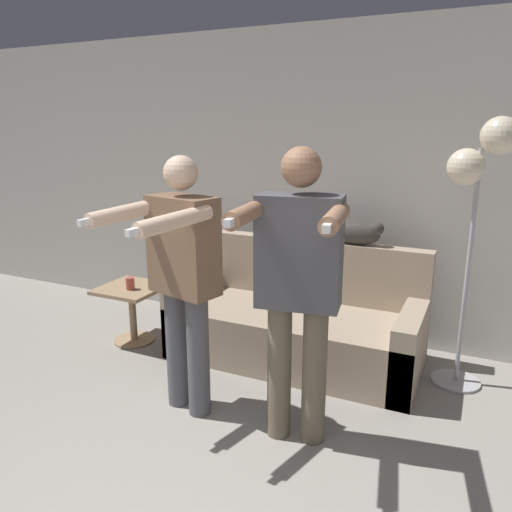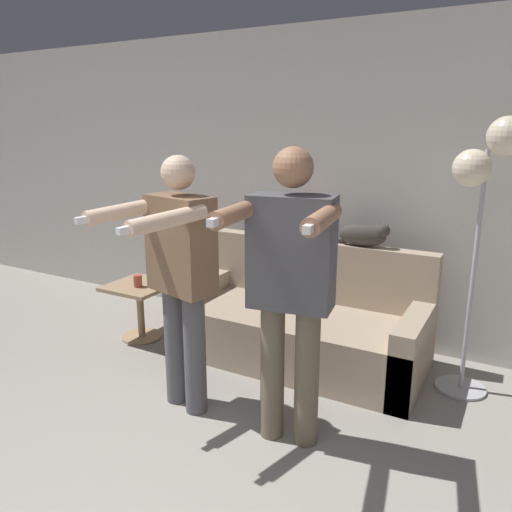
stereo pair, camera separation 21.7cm
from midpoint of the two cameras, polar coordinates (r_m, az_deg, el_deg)
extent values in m
cube|color=beige|center=(4.23, 12.79, 7.55)|extent=(10.00, 0.05, 2.60)
cube|color=tan|center=(3.96, 6.36, -9.12)|extent=(1.92, 0.84, 0.41)
cube|color=tan|center=(4.12, 8.43, -1.60)|extent=(1.92, 0.14, 0.49)
cube|color=tan|center=(4.32, -4.49, -6.01)|extent=(0.16, 0.84, 0.55)
cube|color=tan|center=(3.72, 19.17, -10.35)|extent=(0.16, 0.84, 0.55)
cylinder|color=#56565B|center=(3.36, -7.35, -10.09)|extent=(0.14, 0.14, 0.80)
cylinder|color=#56565B|center=(3.22, -5.05, -11.13)|extent=(0.14, 0.14, 0.80)
cube|color=brown|center=(3.06, -6.59, 1.32)|extent=(0.48, 0.32, 0.60)
sphere|color=beige|center=(2.99, -6.83, 9.46)|extent=(0.21, 0.21, 0.21)
cylinder|color=beige|center=(3.03, -12.87, 5.02)|extent=(0.20, 0.51, 0.12)
cube|color=white|center=(2.90, -16.90, 4.03)|extent=(0.06, 0.13, 0.04)
cylinder|color=beige|center=(2.70, -7.81, 4.12)|extent=(0.20, 0.51, 0.12)
cube|color=white|center=(2.56, -12.09, 2.98)|extent=(0.06, 0.13, 0.04)
cylinder|color=#6B604C|center=(2.98, 4.03, -13.06)|extent=(0.14, 0.14, 0.83)
cylinder|color=#6B604C|center=(2.94, 7.99, -13.60)|extent=(0.14, 0.14, 0.83)
cube|color=#4C4C51|center=(2.70, 6.40, 0.40)|extent=(0.49, 0.29, 0.62)
sphere|color=#9E7051|center=(2.62, 6.69, 10.03)|extent=(0.21, 0.21, 0.21)
cylinder|color=#9E7051|center=(2.47, 0.26, 4.88)|extent=(0.17, 0.51, 0.10)
cube|color=white|center=(2.24, -1.89, 3.95)|extent=(0.05, 0.12, 0.04)
cylinder|color=#9E7051|center=(2.36, 10.25, 4.19)|extent=(0.17, 0.51, 0.10)
cube|color=white|center=(2.12, 9.08, 3.15)|extent=(0.05, 0.12, 0.04)
ellipsoid|color=#3D3833|center=(3.93, 13.60, 2.29)|extent=(0.37, 0.13, 0.17)
sphere|color=#3D3833|center=(3.88, 15.89, 2.80)|extent=(0.10, 0.10, 0.10)
ellipsoid|color=#3D3833|center=(4.02, 10.95, 1.82)|extent=(0.20, 0.04, 0.04)
cone|color=#3D3833|center=(3.86, 15.61, 3.35)|extent=(0.03, 0.03, 0.03)
cone|color=#3D3833|center=(3.90, 15.74, 3.44)|extent=(0.03, 0.03, 0.03)
cylinder|color=#B2B2B7|center=(3.95, 23.83, -13.63)|extent=(0.34, 0.34, 0.02)
cylinder|color=#B2B2B7|center=(3.65, 25.15, -2.16)|extent=(0.03, 0.03, 1.66)
sphere|color=#F4E5C1|center=(3.52, 28.44, 11.98)|extent=(0.24, 0.24, 0.24)
sphere|color=#F4E5C1|center=(3.53, 25.10, 9.09)|extent=(0.24, 0.24, 0.24)
cylinder|color=#A38460|center=(4.52, -11.53, -9.01)|extent=(0.35, 0.35, 0.02)
cylinder|color=#A38460|center=(4.43, -11.67, -6.39)|extent=(0.06, 0.06, 0.46)
cube|color=#A38460|center=(4.35, -11.84, -3.39)|extent=(0.50, 0.50, 0.03)
cylinder|color=#B7473D|center=(4.27, -11.95, -2.82)|extent=(0.07, 0.07, 0.10)
camera|label=1|loc=(0.11, -88.14, 0.49)|focal=35.00mm
camera|label=2|loc=(0.11, 91.86, -0.49)|focal=35.00mm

